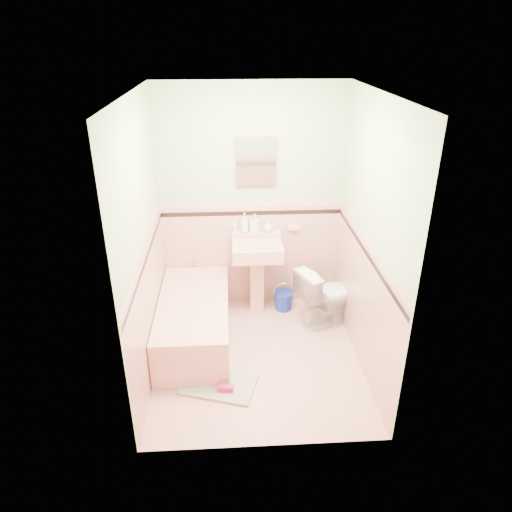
{
  "coord_description": "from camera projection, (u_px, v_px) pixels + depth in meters",
  "views": [
    {
      "loc": [
        -0.25,
        -3.75,
        2.94
      ],
      "look_at": [
        0.0,
        0.25,
        1.0
      ],
      "focal_mm": 33.0,
      "sensor_mm": 36.0,
      "label": 1
    }
  ],
  "objects": [
    {
      "name": "toilet",
      "position": [
        327.0,
        295.0,
        5.09
      ],
      "size": [
        0.76,
        0.62,
        0.68
      ],
      "primitive_type": "imported",
      "rotation": [
        0.0,
        0.0,
        1.99
      ],
      "color": "white",
      "rests_on": "floor"
    },
    {
      "name": "wainscot_back",
      "position": [
        252.0,
        256.0,
        5.38
      ],
      "size": [
        2.0,
        0.0,
        2.0
      ],
      "primitive_type": "plane",
      "rotation": [
        1.57,
        0.0,
        0.0
      ],
      "color": "#E3A498",
      "rests_on": "ground"
    },
    {
      "name": "wainscot_front",
      "position": [
        267.0,
        385.0,
        3.43
      ],
      "size": [
        2.0,
        0.0,
        2.0
      ],
      "primitive_type": "plane",
      "rotation": [
        -1.57,
        0.0,
        0.0
      ],
      "color": "#E3A498",
      "rests_on": "ground"
    },
    {
      "name": "wainscot_left",
      "position": [
        151.0,
        309.0,
        4.35
      ],
      "size": [
        0.0,
        2.2,
        2.2
      ],
      "primitive_type": "plane",
      "rotation": [
        1.57,
        0.0,
        1.57
      ],
      "color": "#E3A498",
      "rests_on": "ground"
    },
    {
      "name": "cap_right",
      "position": [
        367.0,
        243.0,
        4.19
      ],
      "size": [
        0.0,
        2.2,
        2.2
      ],
      "primitive_type": "plane",
      "rotation": [
        1.57,
        0.0,
        -1.57
      ],
      "color": "#E09B94",
      "rests_on": "ground"
    },
    {
      "name": "cap_left",
      "position": [
        145.0,
        249.0,
        4.08
      ],
      "size": [
        0.0,
        2.2,
        2.2
      ],
      "primitive_type": "plane",
      "rotation": [
        1.57,
        0.0,
        1.57
      ],
      "color": "#E09B94",
      "rests_on": "ground"
    },
    {
      "name": "shoe",
      "position": [
        226.0,
        388.0,
        4.19
      ],
      "size": [
        0.14,
        0.08,
        0.05
      ],
      "primitive_type": "cube",
      "rotation": [
        0.0,
        0.0,
        -0.13
      ],
      "color": "#BF1E59",
      "rests_on": "bath_mat"
    },
    {
      "name": "bathtub",
      "position": [
        194.0,
        322.0,
        4.83
      ],
      "size": [
        0.7,
        1.5,
        0.45
      ],
      "primitive_type": "cube",
      "color": "#DB988B",
      "rests_on": "floor"
    },
    {
      "name": "wall_front",
      "position": [
        268.0,
        310.0,
        3.14
      ],
      "size": [
        2.5,
        0.0,
        2.5
      ],
      "primitive_type": "plane",
      "rotation": [
        -1.57,
        0.0,
        0.0
      ],
      "color": "#F9ECCB",
      "rests_on": "ground"
    },
    {
      "name": "wall_left",
      "position": [
        143.0,
        246.0,
        4.07
      ],
      "size": [
        0.0,
        2.5,
        2.5
      ],
      "primitive_type": "plane",
      "rotation": [
        1.57,
        0.0,
        1.57
      ],
      "color": "#F9ECCB",
      "rests_on": "ground"
    },
    {
      "name": "bath_mat",
      "position": [
        219.0,
        384.0,
        4.31
      ],
      "size": [
        0.76,
        0.62,
        0.03
      ],
      "primitive_type": "cube",
      "rotation": [
        0.0,
        0.0,
        -0.3
      ],
      "color": "gray",
      "rests_on": "floor"
    },
    {
      "name": "cap_front",
      "position": [
        268.0,
        313.0,
        3.16
      ],
      "size": [
        2.0,
        0.0,
        2.0
      ],
      "primitive_type": "plane",
      "rotation": [
        -1.57,
        0.0,
        0.0
      ],
      "color": "#E09B94",
      "rests_on": "ground"
    },
    {
      "name": "floor",
      "position": [
        258.0,
        357.0,
        4.67
      ],
      "size": [
        2.2,
        2.2,
        0.0
      ],
      "primitive_type": "plane",
      "color": "#E09F92",
      "rests_on": "ground"
    },
    {
      "name": "soap_bottle_mid",
      "position": [
        255.0,
        223.0,
        5.16
      ],
      "size": [
        0.12,
        0.12,
        0.21
      ],
      "primitive_type": "imported",
      "rotation": [
        0.0,
        0.0,
        -0.4
      ],
      "color": "#B2B2B2",
      "rests_on": "sink"
    },
    {
      "name": "wainscot_right",
      "position": [
        361.0,
        303.0,
        4.46
      ],
      "size": [
        0.0,
        2.2,
        2.2
      ],
      "primitive_type": "plane",
      "rotation": [
        1.57,
        0.0,
        -1.57
      ],
      "color": "#E3A498",
      "rests_on": "ground"
    },
    {
      "name": "wall_back",
      "position": [
        251.0,
        201.0,
        5.11
      ],
      "size": [
        2.5,
        0.0,
        2.5
      ],
      "primitive_type": "plane",
      "rotation": [
        1.57,
        0.0,
        0.0
      ],
      "color": "#F9ECCB",
      "rests_on": "ground"
    },
    {
      "name": "cap_back",
      "position": [
        251.0,
        205.0,
        5.11
      ],
      "size": [
        2.0,
        0.0,
        2.0
      ],
      "primitive_type": "plane",
      "rotation": [
        1.57,
        0.0,
        0.0
      ],
      "color": "#E09B94",
      "rests_on": "ground"
    },
    {
      "name": "sink",
      "position": [
        257.0,
        278.0,
        5.26
      ],
      "size": [
        0.55,
        0.48,
        0.86
      ],
      "primitive_type": null,
      "color": "#DB988B",
      "rests_on": "floor"
    },
    {
      "name": "tub_faucet",
      "position": [
        196.0,
        256.0,
        5.3
      ],
      "size": [
        0.04,
        0.12,
        0.04
      ],
      "primitive_type": "cylinder",
      "rotation": [
        1.57,
        0.0,
        0.0
      ],
      "color": "silver",
      "rests_on": "wall_back"
    },
    {
      "name": "accent_left",
      "position": [
        146.0,
        259.0,
        4.13
      ],
      "size": [
        0.0,
        2.2,
        2.2
      ],
      "primitive_type": "plane",
      "rotation": [
        1.57,
        0.0,
        1.57
      ],
      "color": "black",
      "rests_on": "ground"
    },
    {
      "name": "soap_bottle_right",
      "position": [
        268.0,
        226.0,
        5.19
      ],
      "size": [
        0.13,
        0.13,
        0.13
      ],
      "primitive_type": "imported",
      "rotation": [
        0.0,
        0.0,
        0.36
      ],
      "color": "#B2B2B2",
      "rests_on": "sink"
    },
    {
      "name": "wall_right",
      "position": [
        370.0,
        240.0,
        4.18
      ],
      "size": [
        0.0,
        2.5,
        2.5
      ],
      "primitive_type": "plane",
      "rotation": [
        1.57,
        0.0,
        -1.57
      ],
      "color": "#F9ECCB",
      "rests_on": "ground"
    },
    {
      "name": "accent_right",
      "position": [
        366.0,
        253.0,
        4.23
      ],
      "size": [
        0.0,
        2.2,
        2.2
      ],
      "primitive_type": "plane",
      "rotation": [
        1.57,
        0.0,
        -1.57
      ],
      "color": "black",
      "rests_on": "ground"
    },
    {
      "name": "tube",
      "position": [
        235.0,
        227.0,
        5.17
      ],
      "size": [
        0.04,
        0.04,
        0.12
      ],
      "primitive_type": "cylinder",
      "rotation": [
        0.0,
        0.0,
        -0.08
      ],
      "color": "white",
      "rests_on": "sink"
    },
    {
      "name": "medicine_cabinet",
      "position": [
        256.0,
        161.0,
        4.89
      ],
      "size": [
        0.4,
        0.04,
        0.49
      ],
      "primitive_type": "cube",
      "color": "white",
      "rests_on": "wall_back"
    },
    {
      "name": "soap_bottle_left",
      "position": [
        245.0,
        223.0,
        5.15
      ],
      "size": [
        0.1,
        0.1,
        0.22
      ],
      "primitive_type": "imported",
      "rotation": [
        0.0,
        0.0,
        -0.25
      ],
      "color": "#B2B2B2",
      "rests_on": "sink"
    },
    {
      "name": "sink_faucet",
      "position": [
        256.0,
        230.0,
        5.16
      ],
      "size": [
        0.02,
        0.02,
        0.1
      ],
      "primitive_type": "cylinder",
      "color": "silver",
      "rests_on": "sink"
    },
    {
      "name": "accent_back",
      "position": [
        251.0,
        213.0,
        5.15
      ],
      "size": [
        2.0,
        0.0,
        2.0
      ],
      "primitive_type": "plane",
      "rotation": [
        1.57,
        0.0,
        0.0
      ],
      "color": "black",
      "rests_on": "ground"
    },
    {
      "name": "soap_dish",
      "position": [
        294.0,
        227.0,
        5.23
      ],
      "size": [
        0.12,
        0.07,
        0.04
      ],
      "primitive_type": "cube",
      "color": "#DB988B",
      "rests_on": "wall_back"
    },
    {
      "name": "bucket",
      "position": [
        283.0,
        300.0,
        5.43
      ],
      "size": [
        0.25,
        0.25,
        0.22
      ],
      "primitive_type": null,
      "rotation": [
        0.0,
        0.0,
        -0.14
      ],
      "color": "#142A9D",
      "rests_on": "floor"
    },
    {
      "name": "ceiling",
      "position": [
        258.0,
        93.0,
        3.58
      ],
      "size": [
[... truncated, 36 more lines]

